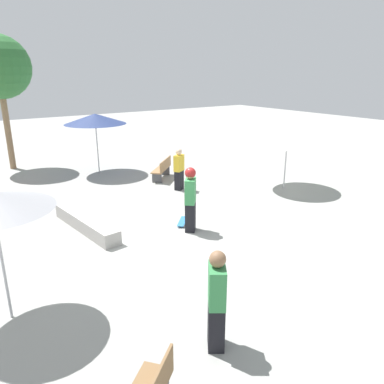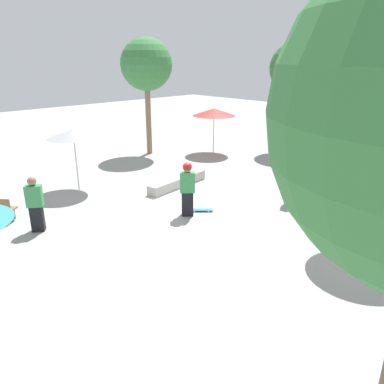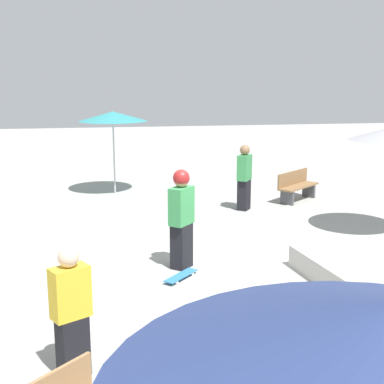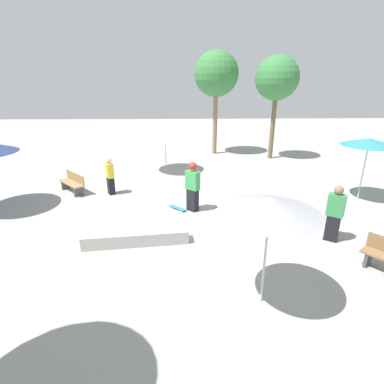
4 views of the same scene
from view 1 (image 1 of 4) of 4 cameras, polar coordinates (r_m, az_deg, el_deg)
name	(u,v)px [view 1 (image 1 of 4)]	position (r m, az deg, el deg)	size (l,w,h in m)	color
ground_plane	(157,233)	(10.72, -5.32, -6.18)	(60.00, 60.00, 0.00)	#9E9E99
skater_main	(190,197)	(10.46, -0.25, -0.81)	(0.53, 0.55, 1.87)	black
skateboard	(182,221)	(11.30, -1.47, -4.49)	(0.69, 0.72, 0.07)	teal
concrete_ledge	(86,223)	(11.22, -15.85, -4.60)	(0.84, 3.14, 0.40)	#A8A39E
bench_far	(162,169)	(15.89, -4.53, 3.54)	(1.46, 1.42, 0.85)	#47474C
shade_umbrella_navy	(95,119)	(16.95, -14.54, 10.74)	(2.65, 2.65, 2.63)	#B7B7BC
shade_umbrella_white	(287,138)	(14.64, 14.34, 8.01)	(2.51, 2.51, 2.23)	#B7B7BC
bystander_watching	(179,169)	(14.25, -1.99, 3.45)	(0.50, 0.43, 1.61)	black
bystander_far	(217,301)	(6.24, 3.78, -16.22)	(0.49, 0.54, 1.75)	black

